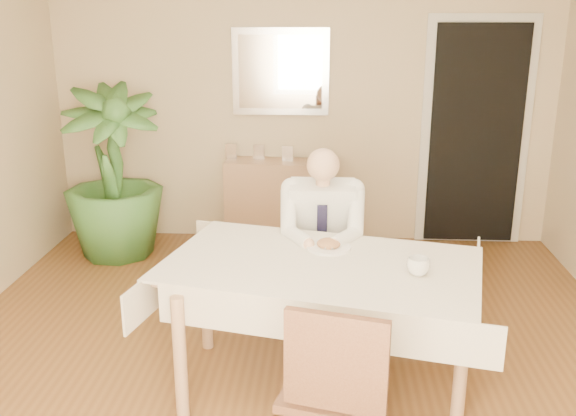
# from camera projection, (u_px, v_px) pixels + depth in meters

# --- Properties ---
(room) EXTENTS (5.00, 5.02, 2.60)m
(room) POSITION_uv_depth(u_px,v_px,m) (284.00, 164.00, 3.38)
(room) COLOR brown
(room) RESTS_ON ground
(doorway) EXTENTS (0.96, 0.07, 2.10)m
(doorway) POSITION_uv_depth(u_px,v_px,m) (475.00, 136.00, 5.73)
(doorway) COLOR silver
(doorway) RESTS_ON ground
(mirror) EXTENTS (0.86, 0.04, 0.76)m
(mirror) POSITION_uv_depth(u_px,v_px,m) (280.00, 72.00, 5.67)
(mirror) COLOR silver
(mirror) RESTS_ON room
(dining_table) EXTENTS (1.94, 1.40, 0.75)m
(dining_table) POSITION_uv_depth(u_px,v_px,m) (321.00, 277.00, 3.54)
(dining_table) COLOR #987150
(dining_table) RESTS_ON ground
(chair_far) EXTENTS (0.43, 0.43, 0.83)m
(chair_far) POSITION_uv_depth(u_px,v_px,m) (322.00, 254.00, 4.44)
(chair_far) COLOR #462B1C
(chair_far) RESTS_ON ground
(chair_near) EXTENTS (0.53, 0.53, 0.92)m
(chair_near) POSITION_uv_depth(u_px,v_px,m) (334.00, 386.00, 2.78)
(chair_near) COLOR #462B1C
(chair_near) RESTS_ON ground
(seated_man) EXTENTS (0.48, 0.72, 1.24)m
(seated_man) POSITION_uv_depth(u_px,v_px,m) (322.00, 237.00, 4.10)
(seated_man) COLOR white
(seated_man) RESTS_ON ground
(plate) EXTENTS (0.26, 0.26, 0.02)m
(plate) POSITION_uv_depth(u_px,v_px,m) (329.00, 247.00, 3.72)
(plate) COLOR white
(plate) RESTS_ON dining_table
(food) EXTENTS (0.14, 0.14, 0.06)m
(food) POSITION_uv_depth(u_px,v_px,m) (329.00, 244.00, 3.72)
(food) COLOR brown
(food) RESTS_ON dining_table
(knife) EXTENTS (0.01, 0.13, 0.01)m
(knife) POSITION_uv_depth(u_px,v_px,m) (336.00, 248.00, 3.66)
(knife) COLOR silver
(knife) RESTS_ON dining_table
(fork) EXTENTS (0.01, 0.13, 0.01)m
(fork) POSITION_uv_depth(u_px,v_px,m) (322.00, 248.00, 3.66)
(fork) COLOR silver
(fork) RESTS_ON dining_table
(coffee_mug) EXTENTS (0.13, 0.13, 0.09)m
(coffee_mug) POSITION_uv_depth(u_px,v_px,m) (418.00, 266.00, 3.34)
(coffee_mug) COLOR white
(coffee_mug) RESTS_ON dining_table
(sideboard) EXTENTS (1.00, 0.42, 0.78)m
(sideboard) POSITION_uv_depth(u_px,v_px,m) (280.00, 202.00, 5.87)
(sideboard) COLOR #987150
(sideboard) RESTS_ON ground
(photo_frame_left) EXTENTS (0.10, 0.02, 0.14)m
(photo_frame_left) POSITION_uv_depth(u_px,v_px,m) (231.00, 151.00, 5.82)
(photo_frame_left) COLOR silver
(photo_frame_left) RESTS_ON sideboard
(photo_frame_center) EXTENTS (0.10, 0.02, 0.14)m
(photo_frame_center) POSITION_uv_depth(u_px,v_px,m) (259.00, 152.00, 5.78)
(photo_frame_center) COLOR silver
(photo_frame_center) RESTS_ON sideboard
(photo_frame_right) EXTENTS (0.10, 0.02, 0.14)m
(photo_frame_right) POSITION_uv_depth(u_px,v_px,m) (288.00, 153.00, 5.73)
(photo_frame_right) COLOR silver
(photo_frame_right) RESTS_ON sideboard
(potted_palm) EXTENTS (1.10, 1.10, 1.49)m
(potted_palm) POSITION_uv_depth(u_px,v_px,m) (113.00, 173.00, 5.48)
(potted_palm) COLOR #325F26
(potted_palm) RESTS_ON ground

